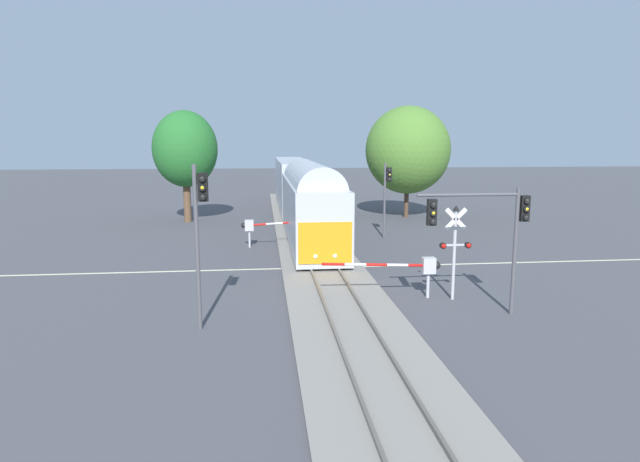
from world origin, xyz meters
TOP-DOWN VIEW (x-y plane):
  - ground_plane at (0.00, 0.00)m, footprint 220.00×220.00m
  - road_centre_stripe at (0.00, 0.00)m, footprint 44.00×0.20m
  - railway_track at (0.00, 0.00)m, footprint 4.40×80.00m
  - commuter_train at (0.00, 16.75)m, footprint 3.04×39.82m
  - crossing_gate_near at (3.51, -6.09)m, footprint 5.23×0.40m
  - crossing_signal_mast at (5.02, -6.48)m, footprint 1.36×0.44m
  - crossing_gate_far at (-3.33, 6.09)m, footprint 6.02×0.40m
  - traffic_signal_near_right at (5.47, -8.66)m, footprint 4.45×0.38m
  - traffic_signal_far_side at (5.55, 8.42)m, footprint 0.53×0.38m
  - traffic_signal_near_left at (-5.36, -9.07)m, footprint 0.53×0.38m
  - oak_far_right at (9.80, 18.60)m, footprint 7.51×7.51m
  - oak_behind_train at (-9.52, 17.93)m, footprint 5.39×5.39m

SIDE VIEW (x-z plane):
  - ground_plane at x=0.00m, z-range 0.00..0.00m
  - road_centre_stripe at x=0.00m, z-range 0.00..0.01m
  - railway_track at x=0.00m, z-range -0.06..0.26m
  - crossing_gate_near at x=3.51m, z-range 0.51..2.31m
  - crossing_gate_far at x=-3.33m, z-range 0.52..2.33m
  - crossing_signal_mast at x=5.02m, z-range 0.45..4.57m
  - commuter_train at x=0.00m, z-range 0.21..5.37m
  - traffic_signal_far_side at x=5.55m, z-range 0.91..6.22m
  - traffic_signal_near_right at x=5.47m, z-range 1.26..6.30m
  - traffic_signal_near_left at x=-5.36m, z-range 1.01..7.01m
  - oak_far_right at x=9.80m, z-range 1.07..10.99m
  - oak_behind_train at x=-9.52m, z-range 1.46..10.83m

